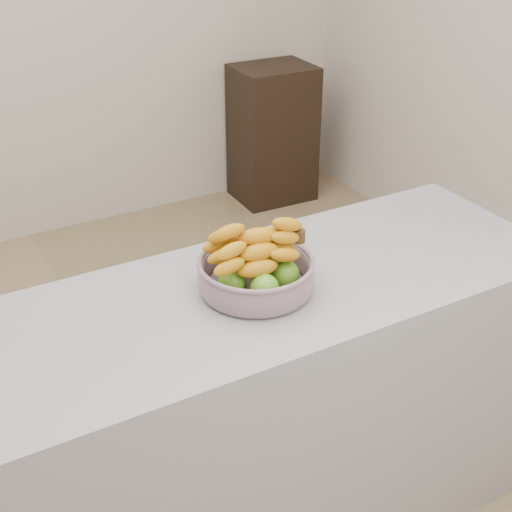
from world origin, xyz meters
The scene contains 4 objects.
ground centered at (0.00, 0.00, 0.00)m, with size 4.00×4.00×0.00m, color #94795B.
counter centered at (0.00, -0.41, 0.45)m, with size 2.00×0.60×0.90m, color #9C9BA3.
cabinet centered at (1.49, 1.78, 0.41)m, with size 0.46×0.37×0.83m, color black.
fruit_bowl centered at (0.12, -0.41, 0.96)m, with size 0.30×0.30×0.18m.
Camera 1 is at (-0.66, -1.78, 1.88)m, focal length 50.00 mm.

